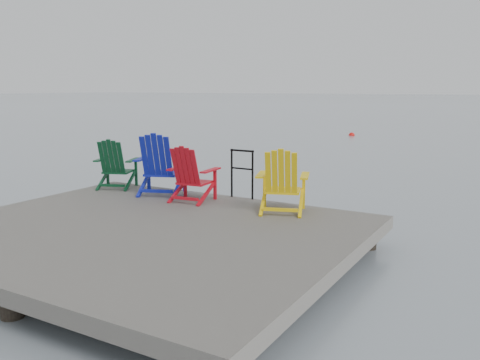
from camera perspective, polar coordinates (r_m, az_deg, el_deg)
The scene contains 8 objects.
ground at distance 7.72m, azimuth -10.67°, elevation -8.80°, with size 400.00×400.00×0.00m, color gray.
dock at distance 7.62m, azimuth -10.76°, elevation -6.33°, with size 6.00×5.00×1.40m.
handrail at distance 9.27m, azimuth 0.23°, elevation 1.24°, with size 0.48×0.04×0.90m.
chair_green at distance 10.51m, azimuth -13.82°, elevation 1.78°, with size 0.95×0.91×0.99m.
chair_blue at distance 9.72m, azimuth -8.96°, elevation 1.78°, with size 1.12×1.07×1.16m.
chair_red at distance 9.05m, azimuth -5.54°, elevation 0.70°, with size 0.85×0.79×0.99m.
chair_yellow at distance 8.21m, azimuth 4.77°, elevation -0.08°, with size 1.00×0.96×1.05m.
buoy_b at distance 27.76m, azimuth 12.43°, elevation 4.91°, with size 0.32×0.32×0.32m, color red.
Camera 1 is at (4.83, -5.48, 2.51)m, focal length 38.00 mm.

